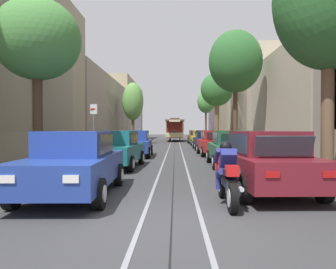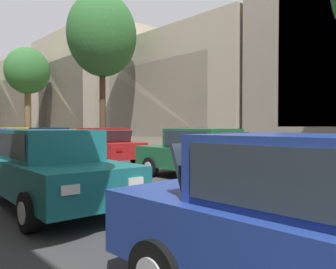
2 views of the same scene
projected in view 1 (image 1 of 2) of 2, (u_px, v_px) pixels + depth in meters
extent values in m
plane|color=#38383A|center=(175.00, 147.00, 29.73)|extent=(160.00, 160.00, 0.00)
cube|color=gray|center=(170.00, 145.00, 33.86)|extent=(0.08, 69.17, 0.01)
cube|color=gray|center=(180.00, 145.00, 33.84)|extent=(0.08, 69.17, 0.01)
cube|color=black|center=(175.00, 145.00, 33.85)|extent=(0.03, 69.17, 0.01)
cube|color=#2D3842|center=(18.00, 63.00, 13.57)|extent=(0.04, 14.27, 6.04)
cube|color=gray|center=(88.00, 111.00, 34.03)|extent=(5.44, 20.09, 7.32)
cube|color=#2D3842|center=(113.00, 115.00, 33.97)|extent=(0.04, 14.27, 4.39)
cube|color=tan|center=(120.00, 111.00, 54.39)|extent=(5.88, 20.09, 9.73)
cube|color=#2D3842|center=(136.00, 114.00, 54.33)|extent=(0.04, 14.27, 5.84)
cube|color=#BCAD93|center=(312.00, 102.00, 21.34)|extent=(5.37, 11.93, 7.03)
cube|color=#2D3842|center=(273.00, 107.00, 21.41)|extent=(0.04, 8.56, 4.22)
cube|color=#BCAD93|center=(265.00, 100.00, 33.54)|extent=(5.99, 11.93, 9.60)
cube|color=#2D3842|center=(238.00, 105.00, 33.62)|extent=(0.04, 8.56, 5.76)
cube|color=tan|center=(238.00, 109.00, 45.78)|extent=(4.97, 11.93, 9.29)
cube|color=#2D3842|center=(221.00, 113.00, 45.85)|extent=(0.04, 8.56, 5.57)
cube|color=gray|center=(224.00, 111.00, 58.01)|extent=(4.75, 11.93, 10.40)
cube|color=#2D3842|center=(212.00, 114.00, 58.07)|extent=(0.04, 8.56, 6.24)
cube|color=#233D93|center=(75.00, 169.00, 7.60)|extent=(1.95, 4.36, 0.66)
cube|color=#233D93|center=(76.00, 143.00, 7.74)|extent=(1.55, 2.12, 0.60)
cube|color=#2D3842|center=(66.00, 146.00, 6.90)|extent=(1.34, 0.27, 0.47)
cube|color=#2D3842|center=(88.00, 142.00, 8.92)|extent=(1.30, 0.24, 0.45)
cube|color=#2D3842|center=(106.00, 143.00, 7.75)|extent=(0.10, 1.81, 0.47)
cube|color=#2D3842|center=(46.00, 143.00, 7.73)|extent=(0.10, 1.81, 0.47)
cube|color=white|center=(71.00, 179.00, 5.45)|extent=(0.28, 0.05, 0.14)
cube|color=#B21414|center=(112.00, 157.00, 9.76)|extent=(0.28, 0.05, 0.12)
cube|color=white|center=(7.00, 179.00, 5.43)|extent=(0.28, 0.05, 0.14)
cube|color=#B21414|center=(77.00, 157.00, 9.75)|extent=(0.28, 0.05, 0.12)
cylinder|color=black|center=(99.00, 194.00, 6.28)|extent=(0.22, 0.65, 0.64)
cylinder|color=silver|center=(105.00, 194.00, 6.28)|extent=(0.03, 0.35, 0.35)
cylinder|color=black|center=(12.00, 194.00, 6.26)|extent=(0.22, 0.65, 0.64)
cylinder|color=silver|center=(6.00, 194.00, 6.26)|extent=(0.03, 0.35, 0.35)
cylinder|color=black|center=(119.00, 175.00, 8.95)|extent=(0.22, 0.65, 0.64)
cylinder|color=silver|center=(122.00, 175.00, 8.95)|extent=(0.03, 0.35, 0.35)
cylinder|color=black|center=(57.00, 175.00, 8.93)|extent=(0.22, 0.65, 0.64)
cylinder|color=silver|center=(54.00, 175.00, 8.93)|extent=(0.03, 0.35, 0.35)
cube|color=#196B70|center=(116.00, 152.00, 13.24)|extent=(1.97, 4.37, 0.66)
cube|color=#196B70|center=(117.00, 138.00, 13.38)|extent=(1.56, 2.12, 0.60)
cube|color=#2D3842|center=(112.00, 139.00, 12.55)|extent=(1.34, 0.28, 0.47)
cube|color=#2D3842|center=(123.00, 137.00, 14.56)|extent=(1.30, 0.25, 0.45)
cube|color=#2D3842|center=(134.00, 138.00, 13.33)|extent=(0.10, 1.81, 0.47)
cube|color=#2D3842|center=(100.00, 138.00, 13.43)|extent=(0.10, 1.81, 0.47)
cube|color=white|center=(118.00, 154.00, 11.05)|extent=(0.28, 0.05, 0.14)
cube|color=#B21414|center=(137.00, 147.00, 15.36)|extent=(0.28, 0.05, 0.12)
cube|color=white|center=(87.00, 154.00, 11.12)|extent=(0.28, 0.05, 0.14)
cube|color=#B21414|center=(115.00, 147.00, 15.43)|extent=(0.28, 0.05, 0.12)
cylinder|color=black|center=(131.00, 164.00, 11.86)|extent=(0.23, 0.65, 0.64)
cylinder|color=silver|center=(134.00, 164.00, 11.85)|extent=(0.03, 0.35, 0.35)
cylinder|color=black|center=(86.00, 163.00, 11.97)|extent=(0.23, 0.65, 0.64)
cylinder|color=silver|center=(83.00, 163.00, 11.98)|extent=(0.03, 0.35, 0.35)
cylinder|color=black|center=(141.00, 158.00, 14.52)|extent=(0.23, 0.65, 0.64)
cylinder|color=silver|center=(144.00, 158.00, 14.51)|extent=(0.03, 0.35, 0.35)
cylinder|color=black|center=(104.00, 157.00, 14.63)|extent=(0.23, 0.65, 0.64)
cylinder|color=silver|center=(102.00, 157.00, 14.64)|extent=(0.03, 0.35, 0.35)
cube|color=#233D93|center=(135.00, 146.00, 18.87)|extent=(1.91, 4.35, 0.66)
cube|color=#233D93|center=(136.00, 135.00, 19.01)|extent=(1.53, 2.10, 0.60)
cube|color=#2D3842|center=(134.00, 136.00, 18.17)|extent=(1.34, 0.26, 0.47)
cube|color=#2D3842|center=(137.00, 135.00, 20.19)|extent=(1.30, 0.23, 0.45)
cube|color=#2D3842|center=(148.00, 135.00, 19.01)|extent=(0.08, 1.81, 0.47)
cube|color=#2D3842|center=(123.00, 135.00, 19.01)|extent=(0.08, 1.81, 0.47)
cube|color=white|center=(142.00, 146.00, 16.71)|extent=(0.28, 0.05, 0.14)
cube|color=#B21414|center=(147.00, 143.00, 21.03)|extent=(0.28, 0.05, 0.12)
cube|color=white|center=(121.00, 146.00, 16.71)|extent=(0.28, 0.05, 0.14)
cube|color=#B21414|center=(130.00, 143.00, 21.03)|extent=(0.28, 0.05, 0.12)
cylinder|color=black|center=(149.00, 153.00, 17.54)|extent=(0.22, 0.64, 0.64)
cylinder|color=silver|center=(150.00, 153.00, 17.54)|extent=(0.03, 0.35, 0.35)
cylinder|color=black|center=(117.00, 153.00, 17.54)|extent=(0.22, 0.64, 0.64)
cylinder|color=silver|center=(115.00, 153.00, 17.54)|extent=(0.03, 0.35, 0.35)
cylinder|color=black|center=(151.00, 150.00, 20.21)|extent=(0.22, 0.64, 0.64)
cylinder|color=silver|center=(153.00, 150.00, 20.21)|extent=(0.03, 0.35, 0.35)
cylinder|color=black|center=(124.00, 150.00, 20.20)|extent=(0.22, 0.64, 0.64)
cylinder|color=silver|center=(122.00, 150.00, 20.20)|extent=(0.03, 0.35, 0.35)
cube|color=maroon|center=(264.00, 167.00, 8.14)|extent=(2.01, 4.38, 0.66)
cube|color=maroon|center=(266.00, 143.00, 7.98)|extent=(1.57, 2.13, 0.60)
cube|color=#2D3842|center=(256.00, 142.00, 8.82)|extent=(1.34, 0.29, 0.47)
cube|color=#2D3842|center=(284.00, 146.00, 6.80)|extent=(1.30, 0.26, 0.45)
cube|color=#2D3842|center=(237.00, 143.00, 7.96)|extent=(0.12, 1.81, 0.47)
cube|color=#2D3842|center=(295.00, 143.00, 8.00)|extent=(0.12, 1.81, 0.47)
cube|color=white|center=(225.00, 156.00, 10.28)|extent=(0.28, 0.05, 0.14)
cube|color=#B21414|center=(272.00, 175.00, 5.96)|extent=(0.28, 0.05, 0.12)
cube|color=white|center=(259.00, 156.00, 10.31)|extent=(0.28, 0.05, 0.14)
cube|color=#B21414|center=(330.00, 175.00, 5.99)|extent=(0.28, 0.05, 0.12)
cylinder|color=black|center=(221.00, 172.00, 9.45)|extent=(0.23, 0.65, 0.64)
cylinder|color=silver|center=(217.00, 172.00, 9.45)|extent=(0.04, 0.35, 0.35)
cylinder|color=black|center=(278.00, 172.00, 9.50)|extent=(0.23, 0.65, 0.64)
cylinder|color=silver|center=(281.00, 172.00, 9.50)|extent=(0.04, 0.35, 0.35)
cylinder|color=black|center=(244.00, 189.00, 6.79)|extent=(0.23, 0.65, 0.64)
cylinder|color=silver|center=(239.00, 189.00, 6.79)|extent=(0.04, 0.35, 0.35)
cylinder|color=black|center=(324.00, 189.00, 6.83)|extent=(0.23, 0.65, 0.64)
cylinder|color=silver|center=(328.00, 189.00, 6.83)|extent=(0.04, 0.35, 0.35)
cube|color=#1E6038|center=(231.00, 151.00, 13.85)|extent=(1.85, 4.32, 0.66)
cube|color=#1E6038|center=(232.00, 137.00, 13.69)|extent=(1.50, 2.08, 0.60)
cube|color=#2D3842|center=(229.00, 137.00, 14.52)|extent=(1.33, 0.24, 0.47)
cube|color=#2D3842|center=(237.00, 139.00, 12.50)|extent=(1.30, 0.21, 0.45)
cube|color=#2D3842|center=(215.00, 137.00, 13.71)|extent=(0.05, 1.81, 0.47)
cube|color=#2D3842|center=(249.00, 137.00, 13.66)|extent=(0.05, 1.81, 0.47)
cube|color=white|center=(214.00, 147.00, 16.02)|extent=(0.28, 0.04, 0.14)
cube|color=#B21414|center=(226.00, 153.00, 11.71)|extent=(0.28, 0.04, 0.12)
cube|color=white|center=(235.00, 147.00, 15.98)|extent=(0.28, 0.04, 0.14)
cube|color=#B21414|center=(256.00, 153.00, 11.67)|extent=(0.28, 0.04, 0.12)
cylinder|color=black|center=(209.00, 156.00, 15.21)|extent=(0.21, 0.64, 0.64)
cylinder|color=silver|center=(207.00, 156.00, 15.22)|extent=(0.02, 0.35, 0.35)
cylinder|color=black|center=(245.00, 156.00, 15.15)|extent=(0.21, 0.64, 0.64)
cylinder|color=silver|center=(247.00, 156.00, 15.15)|extent=(0.02, 0.35, 0.35)
cylinder|color=black|center=(215.00, 162.00, 12.55)|extent=(0.21, 0.64, 0.64)
cylinder|color=silver|center=(212.00, 162.00, 12.55)|extent=(0.02, 0.35, 0.35)
cylinder|color=black|center=(259.00, 162.00, 12.49)|extent=(0.21, 0.64, 0.64)
cylinder|color=silver|center=(262.00, 162.00, 12.48)|extent=(0.02, 0.35, 0.35)
cube|color=red|center=(214.00, 145.00, 19.68)|extent=(1.91, 4.35, 0.66)
cube|color=red|center=(215.00, 135.00, 19.52)|extent=(1.53, 2.10, 0.60)
cube|color=#2D3842|center=(213.00, 135.00, 20.36)|extent=(1.34, 0.26, 0.47)
cube|color=#2D3842|center=(218.00, 136.00, 18.34)|extent=(1.30, 0.23, 0.45)
cube|color=#2D3842|center=(203.00, 135.00, 19.52)|extent=(0.08, 1.81, 0.47)
cube|color=#2D3842|center=(226.00, 135.00, 19.52)|extent=(0.08, 1.81, 0.47)
cube|color=white|center=(202.00, 142.00, 21.84)|extent=(0.28, 0.05, 0.14)
cube|color=#B21414|center=(210.00, 145.00, 17.52)|extent=(0.28, 0.05, 0.12)
cube|color=white|center=(217.00, 142.00, 21.84)|extent=(0.28, 0.05, 0.14)
cube|color=#B21414|center=(230.00, 145.00, 17.52)|extent=(0.28, 0.05, 0.12)
cylinder|color=black|center=(198.00, 149.00, 21.02)|extent=(0.22, 0.65, 0.64)
cylinder|color=silver|center=(197.00, 149.00, 21.02)|extent=(0.03, 0.35, 0.35)
cylinder|color=black|center=(224.00, 149.00, 21.02)|extent=(0.22, 0.65, 0.64)
cylinder|color=silver|center=(226.00, 149.00, 21.02)|extent=(0.03, 0.35, 0.35)
cylinder|color=black|center=(203.00, 152.00, 18.35)|extent=(0.22, 0.65, 0.64)
cylinder|color=silver|center=(201.00, 152.00, 18.35)|extent=(0.03, 0.35, 0.35)
cylinder|color=black|center=(232.00, 152.00, 18.36)|extent=(0.22, 0.65, 0.64)
cylinder|color=silver|center=(234.00, 152.00, 18.36)|extent=(0.03, 0.35, 0.35)
cube|color=#19234C|center=(205.00, 142.00, 25.61)|extent=(1.82, 4.31, 0.66)
cube|color=#19234C|center=(206.00, 134.00, 25.45)|extent=(1.48, 2.07, 0.60)
cube|color=#2D3842|center=(205.00, 134.00, 26.29)|extent=(1.33, 0.23, 0.47)
cube|color=#2D3842|center=(207.00, 134.00, 24.27)|extent=(1.30, 0.20, 0.45)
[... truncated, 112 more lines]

